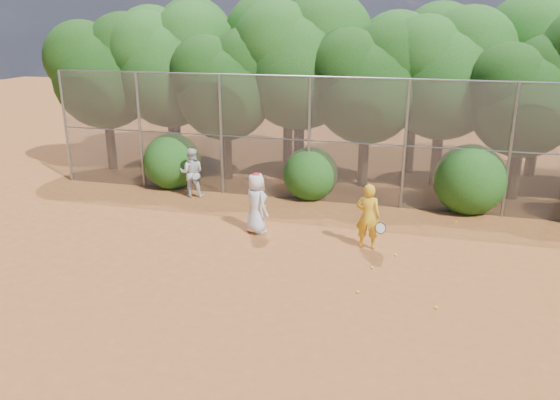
% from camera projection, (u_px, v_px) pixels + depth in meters
% --- Properties ---
extents(ground, '(80.00, 80.00, 0.00)m').
position_uv_depth(ground, '(293.00, 283.00, 12.27)').
color(ground, brown).
rests_on(ground, ground).
extents(fence_back, '(20.05, 0.09, 4.03)m').
position_uv_depth(fence_back, '(336.00, 140.00, 17.16)').
color(fence_back, gray).
rests_on(fence_back, ground).
extents(tree_0, '(4.38, 3.81, 6.00)m').
position_uv_depth(tree_0, '(105.00, 68.00, 20.80)').
color(tree_0, black).
rests_on(tree_0, ground).
extents(tree_1, '(4.64, 4.03, 6.35)m').
position_uv_depth(tree_1, '(171.00, 62.00, 20.56)').
color(tree_1, black).
rests_on(tree_1, ground).
extents(tree_2, '(3.99, 3.47, 5.47)m').
position_uv_depth(tree_2, '(227.00, 81.00, 19.46)').
color(tree_2, black).
rests_on(tree_2, ground).
extents(tree_3, '(4.89, 4.26, 6.70)m').
position_uv_depth(tree_3, '(302.00, 57.00, 19.50)').
color(tree_3, black).
rests_on(tree_3, ground).
extents(tree_4, '(4.19, 3.64, 5.73)m').
position_uv_depth(tree_4, '(369.00, 79.00, 18.51)').
color(tree_4, black).
rests_on(tree_4, ground).
extents(tree_5, '(4.51, 3.92, 6.17)m').
position_uv_depth(tree_5, '(446.00, 70.00, 18.53)').
color(tree_5, black).
rests_on(tree_5, ground).
extents(tree_6, '(3.86, 3.36, 5.29)m').
position_uv_depth(tree_6, '(527.00, 93.00, 17.16)').
color(tree_6, black).
rests_on(tree_6, ground).
extents(tree_9, '(4.83, 4.20, 6.62)m').
position_uv_depth(tree_9, '(173.00, 54.00, 22.86)').
color(tree_9, black).
rests_on(tree_9, ground).
extents(tree_10, '(5.15, 4.48, 7.06)m').
position_uv_depth(tree_10, '(290.00, 48.00, 21.70)').
color(tree_10, black).
rests_on(tree_10, ground).
extents(tree_11, '(4.64, 4.03, 6.35)m').
position_uv_depth(tree_11, '(418.00, 63.00, 20.21)').
color(tree_11, black).
rests_on(tree_11, ground).
extents(tree_12, '(5.02, 4.37, 6.88)m').
position_uv_depth(tree_12, '(548.00, 54.00, 19.52)').
color(tree_12, black).
rests_on(tree_12, ground).
extents(bush_0, '(2.00, 2.00, 2.00)m').
position_uv_depth(bush_0, '(172.00, 159.00, 19.25)').
color(bush_0, '#194A12').
rests_on(bush_0, ground).
extents(bush_1, '(1.80, 1.80, 1.80)m').
position_uv_depth(bush_1, '(310.00, 171.00, 18.02)').
color(bush_1, '#194A12').
rests_on(bush_1, ground).
extents(bush_2, '(2.20, 2.20, 2.20)m').
position_uv_depth(bush_2, '(470.00, 176.00, 16.69)').
color(bush_2, '#194A12').
rests_on(bush_2, ground).
extents(player_yellow, '(0.84, 0.56, 1.73)m').
position_uv_depth(player_yellow, '(368.00, 216.00, 13.95)').
color(player_yellow, gold).
rests_on(player_yellow, ground).
extents(player_teen, '(0.98, 0.94, 1.72)m').
position_uv_depth(player_teen, '(256.00, 203.00, 15.00)').
color(player_teen, silver).
rests_on(player_teen, ground).
extents(player_white, '(0.93, 0.82, 1.65)m').
position_uv_depth(player_white, '(192.00, 172.00, 18.17)').
color(player_white, silver).
rests_on(player_white, ground).
extents(ball_0, '(0.07, 0.07, 0.07)m').
position_uv_depth(ball_0, '(372.00, 268.00, 12.97)').
color(ball_0, '#C9D025').
rests_on(ball_0, ground).
extents(ball_1, '(0.07, 0.07, 0.07)m').
position_uv_depth(ball_1, '(395.00, 255.00, 13.68)').
color(ball_1, '#C9D025').
rests_on(ball_1, ground).
extents(ball_2, '(0.07, 0.07, 0.07)m').
position_uv_depth(ball_2, '(358.00, 292.00, 11.81)').
color(ball_2, '#C9D025').
rests_on(ball_2, ground).
extents(ball_3, '(0.07, 0.07, 0.07)m').
position_uv_depth(ball_3, '(436.00, 308.00, 11.15)').
color(ball_3, '#C9D025').
rests_on(ball_3, ground).
extents(ball_4, '(0.07, 0.07, 0.07)m').
position_uv_depth(ball_4, '(456.00, 222.00, 15.91)').
color(ball_4, '#C9D025').
rests_on(ball_4, ground).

